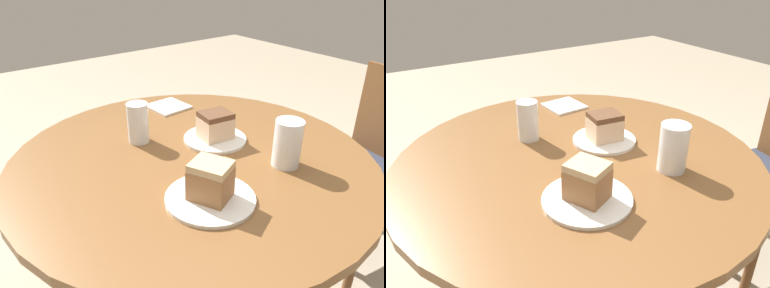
# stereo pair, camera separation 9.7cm
# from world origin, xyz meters

# --- Properties ---
(table) EXTENTS (1.09, 1.09, 0.74)m
(table) POSITION_xyz_m (0.00, 0.00, 0.56)
(table) COLOR brown
(table) RESTS_ON ground_plane
(plate_near) EXTENTS (0.20, 0.20, 0.01)m
(plate_near) POSITION_xyz_m (-0.04, 0.12, 0.74)
(plate_near) COLOR silver
(plate_near) RESTS_ON table
(plate_far) EXTENTS (0.23, 0.23, 0.01)m
(plate_far) POSITION_xyz_m (0.21, -0.10, 0.74)
(plate_far) COLOR silver
(plate_far) RESTS_ON table
(cake_slice_near) EXTENTS (0.10, 0.11, 0.09)m
(cake_slice_near) POSITION_xyz_m (-0.04, 0.12, 0.79)
(cake_slice_near) COLOR beige
(cake_slice_near) RESTS_ON plate_near
(cake_slice_far) EXTENTS (0.12, 0.11, 0.10)m
(cake_slice_far) POSITION_xyz_m (0.21, -0.10, 0.79)
(cake_slice_far) COLOR #9E6B42
(cake_slice_far) RESTS_ON plate_far
(glass_lemonade) EXTENTS (0.07, 0.07, 0.13)m
(glass_lemonade) POSITION_xyz_m (-0.18, -0.08, 0.79)
(glass_lemonade) COLOR silver
(glass_lemonade) RESTS_ON table
(glass_water) EXTENTS (0.08, 0.08, 0.14)m
(glass_water) POSITION_xyz_m (0.20, 0.18, 0.80)
(glass_water) COLOR silver
(glass_water) RESTS_ON table
(napkin_stack) EXTENTS (0.15, 0.15, 0.01)m
(napkin_stack) POSITION_xyz_m (-0.37, 0.16, 0.74)
(napkin_stack) COLOR silver
(napkin_stack) RESTS_ON table
(fork) EXTENTS (0.11, 0.13, 0.00)m
(fork) POSITION_xyz_m (-0.14, 0.19, 0.74)
(fork) COLOR silver
(fork) RESTS_ON table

